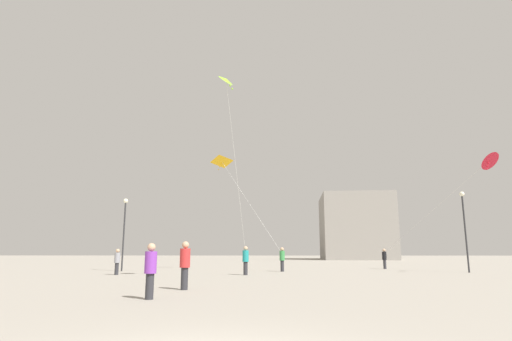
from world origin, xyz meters
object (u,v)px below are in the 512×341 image
Objects in this scene: building_left_hall at (355,227)px; person_in_teal at (246,259)px; kite_amber_delta at (222,162)px; person_in_green at (282,258)px; lamppost_west at (124,223)px; person_in_grey at (117,261)px; lamppost_east at (464,219)px; kite_lime_diamond at (226,82)px; person_in_black at (384,258)px; kite_crimson_diamond at (488,161)px; person_in_red at (185,263)px; person_in_purple at (150,268)px.

person_in_teal is at bearing -108.66° from building_left_hall.
building_left_hall reaches higher than kite_amber_delta.
person_in_green is at bearing -31.86° from kite_amber_delta.
kite_amber_delta is 1.48× the size of lamppost_west.
person_in_grey is 0.28× the size of lamppost_east.
kite_lime_diamond is 19.70m from lamppost_east.
kite_lime_diamond reaches higher than person_in_black.
person_in_teal is 14.86m from person_in_black.
person_in_green is at bearing 70.81° from kite_lime_diamond.
kite_lime_diamond reaches higher than lamppost_west.
person_in_green is 0.11× the size of building_left_hall.
person_in_green is 15.46m from kite_crimson_diamond.
building_left_hall is at bearing 89.69° from person_in_grey.
person_in_grey is 12.54m from kite_amber_delta.
person_in_red is 65.79m from building_left_hall.
person_in_black is at bearing -57.12° from person_in_green.
person_in_purple is 24.86m from lamppost_east.
person_in_purple is 20.02m from lamppost_west.
person_in_purple is at bearing 85.84° from person_in_red.
person_in_green is (4.67, 18.28, 0.02)m from person_in_purple.
person_in_teal is 1.06× the size of person_in_black.
person_in_purple is 0.31× the size of lamppost_west.
person_in_teal is at bearing -166.88° from lamppost_east.
kite_lime_diamond reaches higher than person_in_teal.
kite_lime_diamond is 14.85m from lamppost_west.
person_in_black is at bearing -167.60° from person_in_teal.
kite_amber_delta reaches higher than lamppost_east.
lamppost_west is at bearing -70.63° from person_in_purple.
person_in_purple is at bearing -106.79° from building_left_hall.
kite_crimson_diamond is (17.66, 10.56, 6.25)m from person_in_red.
person_in_red reaches higher than person_in_black.
kite_lime_diamond is 60.30m from building_left_hall.
kite_crimson_diamond reaches higher than lamppost_east.
person_in_grey is at bearing -116.24° from building_left_hall.
lamppost_east is 25.07m from lamppost_west.
lamppost_east is (17.92, -4.10, -5.11)m from kite_amber_delta.
person_in_grey is 13.19m from kite_lime_diamond.
building_left_hall reaches higher than person_in_grey.
building_left_hall reaches higher than person_in_red.
person_in_teal is 0.22× the size of kite_amber_delta.
person_in_green is 12.28m from lamppost_west.
person_in_grey is (-8.15, -0.07, -0.09)m from person_in_teal.
kite_amber_delta is 9.30m from lamppost_west.
kite_lime_diamond reaches higher than person_in_purple.
kite_crimson_diamond is at bearing -104.86° from person_in_green.
person_in_red reaches higher than person_in_grey.
lamppost_west is (-9.54, 4.84, 2.64)m from person_in_teal.
kite_crimson_diamond is 1.88× the size of lamppost_west.
person_in_black is at bearing 8.10° from kite_amber_delta.
person_in_black is 0.31× the size of lamppost_west.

